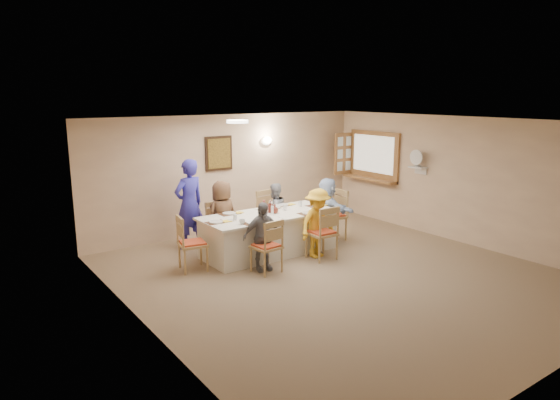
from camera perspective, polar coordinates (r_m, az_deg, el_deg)
ground at (r=8.34m, az=6.80°, el=-8.56°), size 7.00×7.00×0.00m
room_walls at (r=7.94m, az=7.07°, el=1.73°), size 7.00×7.00×7.00m
wall_picture at (r=10.54m, az=-7.01°, el=5.31°), size 0.62×0.05×0.72m
wall_sconce at (r=11.12m, az=-1.51°, el=6.78°), size 0.26×0.09×0.18m
ceiling_light at (r=8.43m, az=-4.88°, el=8.92°), size 0.36×0.36×0.05m
serving_hatch at (r=11.86m, az=10.70°, el=4.97°), size 0.06×1.50×1.15m
hatch_sill at (r=11.85m, az=10.19°, el=2.42°), size 0.30×1.50×0.05m
shutter_door at (r=12.22m, az=7.27°, el=5.29°), size 0.55×0.04×1.00m
fan_shelf at (r=10.93m, az=15.49°, el=3.61°), size 0.22×0.36×0.03m
desk_fan at (r=10.89m, az=15.43°, el=4.38°), size 0.30×0.30×0.28m
dining_table at (r=9.28m, az=-1.26°, el=-3.86°), size 2.56×1.08×0.76m
chair_back_left at (r=9.62m, az=-6.92°, el=-2.93°), size 0.44×0.44×0.90m
chair_back_right at (r=10.22m, az=-1.01°, el=-1.69°), size 0.53×0.53×0.99m
chair_front_left at (r=8.30m, az=-1.57°, el=-5.22°), size 0.48×0.48×0.92m
chair_front_right at (r=8.99m, az=4.79°, el=-3.67°), size 0.50×0.50×0.99m
chair_left_end at (r=8.51m, az=-9.95°, el=-4.83°), size 0.53×0.53×0.96m
chair_right_end at (r=10.17m, az=5.97°, el=-1.70°), size 0.54×0.54×1.03m
diner_back_left at (r=9.46m, az=-6.60°, el=-1.80°), size 0.79×0.63×1.34m
diner_back_right at (r=10.10m, az=-0.63°, el=-1.35°), size 0.63×0.53×1.16m
diner_front_left at (r=8.36m, az=-2.04°, el=-4.19°), size 0.77×0.50×1.17m
diner_front_right at (r=9.04m, az=4.32°, el=-2.66°), size 0.98×0.76×1.27m
diner_right_end at (r=10.06m, az=5.43°, el=-1.09°), size 1.21×0.42×1.29m
caregiver at (r=9.63m, az=-10.33°, el=-0.48°), size 0.78×0.65×1.73m
placemat_fl at (r=8.52m, az=-3.02°, el=-2.65°), size 0.37×0.28×0.01m
plate_fl at (r=8.52m, az=-3.02°, el=-2.59°), size 0.25×0.25×0.02m
napkin_fl at (r=8.58m, az=-1.82°, el=-2.50°), size 0.14×0.14×0.01m
placemat_fr at (r=9.20m, az=3.29°, el=-1.54°), size 0.36×0.27×0.01m
plate_fr at (r=9.20m, az=3.29°, el=-1.48°), size 0.26×0.26×0.02m
napkin_fr at (r=9.27m, az=4.35°, el=-1.41°), size 0.15×0.15×0.01m
placemat_bl at (r=9.22m, az=-5.83°, el=-1.56°), size 0.38×0.28×0.01m
plate_bl at (r=9.22m, az=-5.83°, el=-1.50°), size 0.24×0.24×0.02m
napkin_bl at (r=9.27m, az=-4.71°, el=-1.43°), size 0.14×0.14×0.01m
placemat_br at (r=9.85m, az=0.23°, el=-0.61°), size 0.33×0.24×0.01m
plate_br at (r=9.85m, az=0.23°, el=-0.55°), size 0.25×0.25×0.02m
napkin_br at (r=9.92m, az=1.25°, el=-0.49°), size 0.14×0.14×0.01m
placemat_le at (r=8.63m, az=-7.32°, el=-2.55°), size 0.33×0.25×0.01m
plate_le at (r=8.63m, az=-7.32°, el=-2.49°), size 0.24×0.24×0.02m
napkin_le at (r=8.67m, az=-6.12°, el=-2.40°), size 0.15×0.15×0.01m
placemat_re at (r=9.84m, az=4.12°, el=-0.66°), size 0.36×0.27×0.01m
plate_re at (r=9.84m, az=4.12°, el=-0.60°), size 0.22×0.22×0.01m
napkin_re at (r=9.91m, az=5.11°, el=-0.53°), size 0.15×0.15×0.01m
teacup_a at (r=8.48m, az=-4.35°, el=-2.49°), size 0.15×0.15×0.08m
teacup_b at (r=9.83m, az=-1.05°, el=-0.43°), size 0.10×0.10×0.08m
bowl_a at (r=8.85m, az=-1.80°, el=-1.92°), size 0.37×0.37×0.06m
bowl_b at (r=9.60m, az=-0.45°, el=-0.78°), size 0.26×0.26×0.06m
condiment_ketchup at (r=9.15m, az=-1.85°, el=-0.80°), size 0.10×0.10×0.26m
condiment_brown at (r=9.26m, az=-1.13°, el=-0.75°), size 0.14×0.15×0.22m
condiment_malt at (r=9.20m, az=-0.60°, el=-1.00°), size 0.13×0.13×0.17m
drinking_glass at (r=9.13m, az=-2.23°, el=-1.30°), size 0.06×0.06×0.09m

